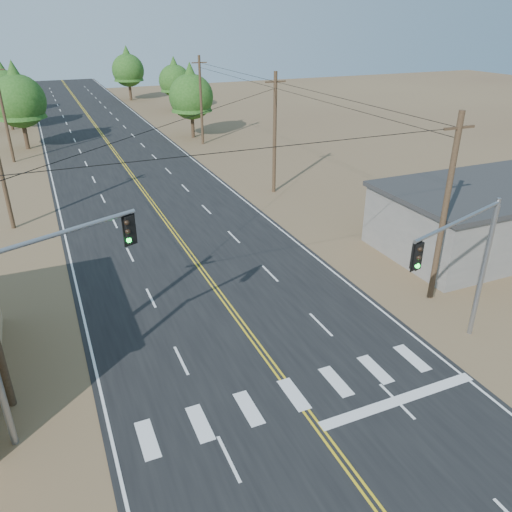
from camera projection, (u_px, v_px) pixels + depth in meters
road at (162, 216)px, 38.49m from camera, size 15.00×200.00×0.02m
building_right at (494, 216)px, 32.91m from camera, size 15.00×8.00×4.00m
utility_pole_left_far at (4, 112)px, 50.65m from camera, size 1.80×0.30×10.00m
utility_pole_right_near at (445, 209)px, 25.19m from camera, size 1.80×0.30×10.00m
utility_pole_right_mid at (275, 133)px, 41.71m from camera, size 1.80×0.30×10.00m
utility_pole_right_far at (201, 100)px, 58.23m from camera, size 1.80×0.30×10.00m
signal_mast_left at (35, 304)px, 16.98m from camera, size 5.66×2.56×7.50m
signal_mast_right at (468, 257)px, 21.10m from camera, size 6.20×2.21×6.91m
tree_left_near at (18, 96)px, 55.53m from camera, size 5.84×5.84×9.74m
tree_left_mid at (4, 87)px, 65.60m from camera, size 5.46×5.46×9.09m
tree_left_far at (7, 85)px, 78.09m from camera, size 4.12×4.12×6.87m
tree_right_near at (191, 92)px, 61.21m from camera, size 5.44×5.44×9.06m
tree_right_mid at (174, 77)px, 79.80m from camera, size 5.02×5.02×8.37m
tree_right_far at (128, 67)px, 89.41m from camera, size 5.65×5.65×9.42m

